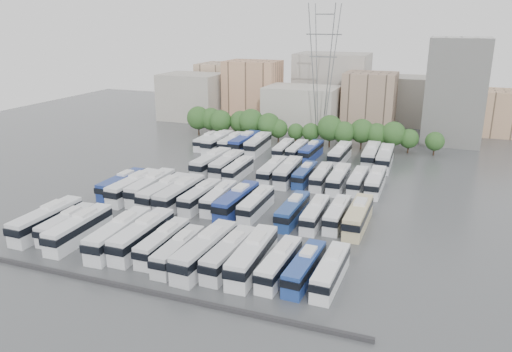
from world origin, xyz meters
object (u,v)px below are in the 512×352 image
at_px(bus_r3_s7, 297,150).
at_px(bus_r1_s8, 256,204).
at_px(bus_r0_s9, 229,253).
at_px(bus_r3_s1, 218,142).
at_px(bus_r1_s2, 151,187).
at_px(bus_r2_s3, 211,162).
at_px(bus_r1_s1, 134,187).
at_px(bus_r3_s3, 245,142).
at_px(bus_r0_s12, 305,267).
at_px(bus_r1_s0, 121,184).
at_px(bus_r0_s1, 66,224).
at_px(bus_r2_s4, 227,164).
at_px(apartment_tower, 455,91).
at_px(bus_r0_s7, 179,250).
at_px(bus_r1_s12, 337,214).
at_px(bus_r1_s11, 315,214).
at_px(bus_r3_s8, 311,151).
at_px(bus_r0_s11, 279,263).
at_px(bus_r0_s5, 142,235).
at_px(bus_r1_s10, 293,210).
at_px(bus_r3_s0, 207,141).
at_px(bus_r3_s2, 232,142).
at_px(bus_r2_s12, 358,180).
at_px(bus_r1_s5, 200,196).
at_px(bus_r3_s6, 283,149).
at_px(bus_r1_s7, 237,201).
at_px(bus_r0_s2, 79,228).
at_px(bus_r2_s11, 339,178).
at_px(bus_r1_s13, 358,216).
at_px(bus_r0_s6, 163,242).
at_px(bus_r2_s7, 272,170).
at_px(bus_r0_s10, 252,256).
at_px(bus_r1_s4, 180,194).
at_px(bus_r2_s8, 288,171).
at_px(bus_r2_s10, 321,176).
at_px(bus_r3_s10, 340,154).
at_px(bus_r1_s6, 219,197).
at_px(bus_r0_s8, 205,250).
at_px(bus_r3_s4, 258,144).
at_px(bus_r2_s5, 238,169).
at_px(bus_r3_s12, 371,155).
at_px(bus_r0_s13, 331,271).
at_px(electricity_pylon, 323,67).

bearing_deg(bus_r3_s7, bus_r1_s8, -83.83).
distance_m(bus_r0_s9, bus_r3_s1, 59.35).
xyz_separation_m(bus_r1_s2, bus_r2_s3, (3.28, 17.61, 0.06)).
xyz_separation_m(bus_r1_s1, bus_r3_s3, (6.25, 36.94, 0.09)).
bearing_deg(bus_r3_s1, bus_r0_s12, -55.30).
distance_m(bus_r1_s0, bus_r2_s3, 20.03).
height_order(bus_r0_s1, bus_r2_s4, bus_r2_s4).
relative_size(apartment_tower, bus_r0_s7, 2.34).
relative_size(bus_r1_s12, bus_r3_s1, 0.84).
bearing_deg(bus_r1_s11, bus_r3_s8, 104.74).
bearing_deg(bus_r0_s11, bus_r0_s5, 179.88).
xyz_separation_m(bus_r1_s10, bus_r3_s0, (-33.05, 36.91, -0.08)).
bearing_deg(bus_r0_s9, bus_r0_s11, 1.61).
bearing_deg(apartment_tower, bus_r1_s2, -127.93).
bearing_deg(bus_r3_s2, bus_r1_s10, -54.83).
bearing_deg(bus_r2_s12, bus_r3_s0, 155.36).
distance_m(bus_r1_s5, bus_r3_s8, 36.86).
bearing_deg(bus_r3_s6, bus_r3_s2, 174.01).
bearing_deg(bus_r1_s7, bus_r0_s2, -130.23).
relative_size(bus_r2_s11, bus_r3_s1, 0.91).
bearing_deg(bus_r1_s13, bus_r1_s11, -171.99).
relative_size(bus_r0_s6, bus_r2_s7, 0.93).
relative_size(bus_r0_s6, bus_r3_s2, 0.94).
bearing_deg(bus_r0_s10, bus_r1_s4, 137.69).
bearing_deg(bus_r0_s10, bus_r0_s1, 177.41).
bearing_deg(apartment_tower, bus_r2_s8, -122.82).
relative_size(bus_r2_s7, bus_r3_s8, 1.03).
relative_size(bus_r2_s10, bus_r3_s3, 0.82).
height_order(bus_r1_s1, bus_r3_s10, bus_r1_s1).
distance_m(bus_r1_s8, bus_r2_s12, 22.50).
relative_size(bus_r1_s7, bus_r2_s12, 1.18).
bearing_deg(bus_r1_s10, bus_r1_s6, 175.31).
bearing_deg(bus_r0_s8, bus_r1_s4, 129.58).
distance_m(bus_r1_s12, bus_r2_s10, 18.89).
relative_size(bus_r0_s10, bus_r3_s8, 1.11).
height_order(bus_r0_s11, bus_r3_s6, bus_r0_s11).
height_order(bus_r2_s10, bus_r2_s11, bus_r2_s11).
xyz_separation_m(bus_r0_s11, bus_r2_s8, (-10.18, 36.30, 0.22)).
bearing_deg(bus_r1_s8, bus_r3_s4, 110.32).
distance_m(bus_r0_s2, bus_r1_s10, 31.81).
relative_size(bus_r2_s5, bus_r3_s12, 0.86).
xyz_separation_m(bus_r1_s0, bus_r3_s4, (12.88, 35.94, 0.21)).
distance_m(bus_r0_s9, bus_r0_s13, 13.10).
height_order(bus_r1_s6, bus_r2_s11, bus_r2_s11).
height_order(bus_r0_s6, bus_r2_s11, bus_r2_s11).
distance_m(electricity_pylon, bus_r0_s11, 76.61).
xyz_separation_m(bus_r1_s0, bus_r3_s8, (26.14, 34.90, -0.02)).
bearing_deg(bus_r3_s1, bus_r1_s10, -50.12).
relative_size(bus_r3_s7, bus_r3_s8, 0.93).
bearing_deg(bus_r1_s12, electricity_pylon, 106.19).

